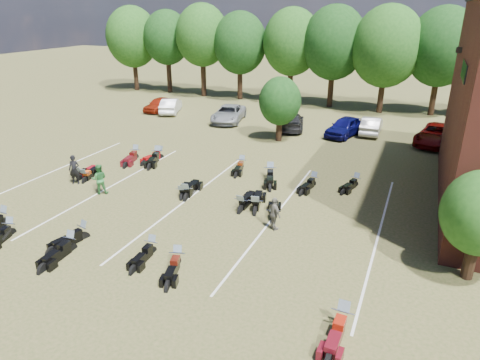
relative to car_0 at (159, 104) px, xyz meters
The scene contains 36 objects.
ground 26.11m from the car_0, 51.52° to the right, with size 160.00×160.00×0.00m, color brown.
car_0 is the anchor object (origin of this frame).
car_1 1.48m from the car_0, ahead, with size 1.52×4.35×1.43m, color silver.
car_2 8.23m from the car_0, ahead, with size 2.41×5.24×1.45m, color gray.
car_3 14.25m from the car_0, ahead, with size 1.95×4.81×1.40m, color black.
car_4 18.77m from the car_0, ahead, with size 1.79×4.44×1.51m, color #0B0B4F.
car_5 20.58m from the car_0, ahead, with size 1.48×4.23×1.39m, color #AFAEAA.
car_6 25.56m from the car_0, ahead, with size 2.52×5.46×1.52m, color #5B0505.
car_7 27.55m from the car_0, ahead, with size 1.95×4.80×1.39m, color #38393D.
person_black 19.07m from the car_0, 71.41° to the right, with size 0.64×0.42×1.75m, color black.
person_green 20.43m from the car_0, 65.76° to the right, with size 0.83×0.65×1.72m, color #296E31.
person_grey 26.44m from the car_0, 45.14° to the right, with size 0.95×0.39×1.62m, color #635F55.
motorcycle_0 25.26m from the car_0, 72.07° to the right, with size 0.68×2.14×1.19m, color black, non-canonical shape.
motorcycle_1 24.38m from the car_0, 74.14° to the right, with size 0.76×2.39×1.33m, color black, non-canonical shape.
motorcycle_2 26.53m from the car_0, 64.76° to the right, with size 0.72×2.27×1.27m, color black, non-canonical shape.
motorcycle_3 25.52m from the car_0, 64.27° to the right, with size 0.69×2.17×1.21m, color black, non-canonical shape.
motorcycle_4 27.07m from the car_0, 57.34° to the right, with size 0.65×2.05×1.15m, color black, non-canonical shape.
motorcycle_5 28.19m from the car_0, 55.20° to the right, with size 0.68×2.15×1.20m, color black, non-canonical shape.
motorcycle_6 33.28m from the car_0, 46.59° to the right, with size 0.77×2.42×1.35m, color #500B14, non-canonical shape.
motorcycle_7 18.44m from the car_0, 71.49° to the right, with size 0.67×2.09×1.17m, color maroon, non-canonical shape.
motorcycle_8 18.80m from the car_0, 70.15° to the right, with size 0.68×2.14×1.20m, color black, non-canonical shape.
motorcycle_9 21.71m from the car_0, 53.51° to the right, with size 0.64×2.01×1.12m, color black, non-canonical shape.
motorcycle_10 21.87m from the car_0, 52.90° to the right, with size 0.78×2.44×1.36m, color black, non-canonical shape.
motorcycle_11 24.58m from the car_0, 45.46° to the right, with size 0.80×2.51×1.40m, color black, non-canonical shape.
motorcycle_12 24.17m from the car_0, 46.93° to the right, with size 0.76×2.40×1.34m, color black, non-canonical shape.
motorcycle_13 25.76m from the car_0, 44.49° to the right, with size 0.70×2.20×1.23m, color black, non-canonical shape.
motorcycle_14 14.57m from the car_0, 62.98° to the right, with size 0.77×2.42×1.35m, color #4F0B12, non-canonical shape.
motorcycle_15 14.71m from the car_0, 56.48° to the right, with size 0.70×2.19×1.22m, color maroon, non-canonical shape.
motorcycle_16 15.02m from the car_0, 57.12° to the right, with size 0.79×2.47×1.38m, color black, non-canonical shape.
motorcycle_17 18.38m from the car_0, 40.08° to the right, with size 0.69×2.17×1.21m, color black, non-canonical shape.
motorcycle_18 20.70m from the car_0, 37.95° to the right, with size 0.80×2.52×1.40m, color black, non-canonical shape.
motorcycle_19 24.43m from the car_0, 29.30° to the right, with size 0.65×2.04×1.14m, color black, non-canonical shape.
motorcycle_20 22.98m from the car_0, 34.08° to the right, with size 0.68×2.13×1.19m, color black, non-canonical shape.
tree_line 18.37m from the car_0, 29.34° to the left, with size 56.00×6.00×9.79m.
young_tree_midfield 15.26m from the car_0, 19.10° to the right, with size 3.20×3.20×4.70m.
parking_lines 21.90m from the car_0, 52.78° to the right, with size 20.10×14.00×0.01m.
Camera 1 is at (8.00, -15.22, 9.68)m, focal length 32.00 mm.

